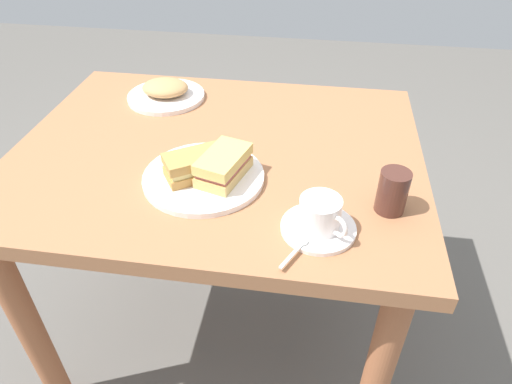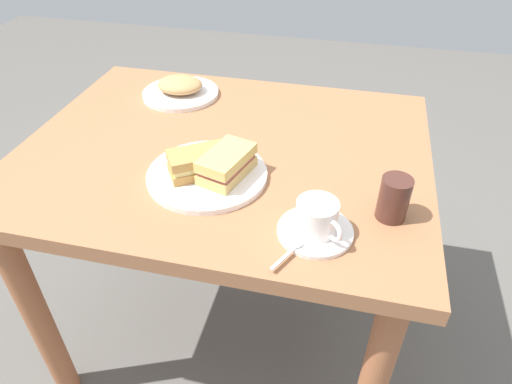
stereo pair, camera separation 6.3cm
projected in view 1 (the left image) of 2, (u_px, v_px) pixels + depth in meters
name	position (u px, v px, depth m)	size (l,w,h in m)	color
ground_plane	(228.00, 326.00, 1.65)	(6.00, 6.00, 0.00)	#5F5B56
dining_table	(219.00, 186.00, 1.26)	(1.05, 0.83, 0.75)	#A36944
sandwich_plate	(202.00, 177.00, 1.07)	(0.28, 0.28, 0.01)	white
sandwich_front	(194.00, 165.00, 1.04)	(0.15, 0.14, 0.06)	#C08843
sandwich_back	(224.00, 165.00, 1.04)	(0.12, 0.16, 0.06)	tan
coffee_saucer	(318.00, 228.00, 0.93)	(0.15, 0.15, 0.01)	white
coffee_cup	(321.00, 213.00, 0.91)	(0.10, 0.09, 0.07)	white
spoon	(299.00, 247.00, 0.88)	(0.06, 0.09, 0.01)	silver
side_plate	(166.00, 96.00, 1.40)	(0.23, 0.23, 0.01)	white
side_food_pile	(165.00, 88.00, 1.38)	(0.14, 0.12, 0.04)	tan
drinking_glass	(393.00, 192.00, 0.96)	(0.06, 0.06, 0.10)	#4D2B22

